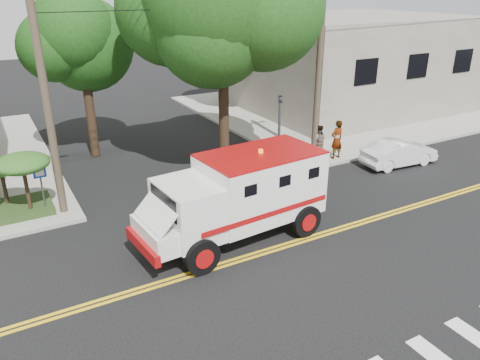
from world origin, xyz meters
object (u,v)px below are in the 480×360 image
armored_truck (240,193)px  parked_sedan (399,153)px  pedestrian_b (318,141)px  pedestrian_a (337,139)px

armored_truck → parked_sedan: bearing=8.5°
armored_truck → parked_sedan: armored_truck is taller
pedestrian_b → pedestrian_a: bearing=165.8°
parked_sedan → pedestrian_a: (-2.24, 1.94, 0.48)m
parked_sedan → armored_truck: bearing=107.9°
pedestrian_a → pedestrian_b: size_ratio=1.20×
armored_truck → pedestrian_b: armored_truck is taller
pedestrian_a → pedestrian_b: (-0.60, 0.63, -0.16)m
armored_truck → pedestrian_b: 8.74m
parked_sedan → pedestrian_a: 3.00m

